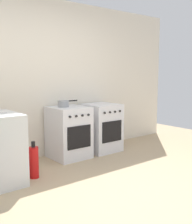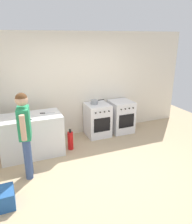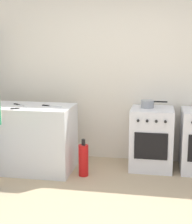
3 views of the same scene
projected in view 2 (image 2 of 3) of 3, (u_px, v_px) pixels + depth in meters
The scene contains 11 objects.
ground_plane at pixel (112, 169), 4.29m from camera, with size 8.00×8.00×0.00m, color tan.
back_wall at pixel (79, 85), 5.57m from camera, with size 6.00×0.10×2.60m, color silver.
counter_unit at pixel (32, 135), 4.71m from camera, with size 1.30×0.70×0.90m, color silver.
oven_left at pixel (97, 120), 5.66m from camera, with size 0.58×0.62×0.85m.
oven_right at pixel (121, 116), 5.90m from camera, with size 0.58×0.62×0.85m.
pot at pixel (94, 102), 5.51m from camera, with size 0.36×0.18×0.11m.
knife_paring at pixel (30, 120), 4.35m from camera, with size 0.20×0.12×0.01m.
knife_utility at pixel (24, 116), 4.56m from camera, with size 0.23×0.16×0.01m.
knife_chef at pixel (47, 113), 4.72m from camera, with size 0.31×0.12×0.01m.
person at pixel (25, 129), 3.79m from camera, with size 0.25×0.56×1.60m.
fire_extinguisher at pixel (70, 140), 5.00m from camera, with size 0.13×0.13×0.50m.
Camera 2 is at (-1.68, -3.29, 2.47)m, focal length 35.00 mm.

